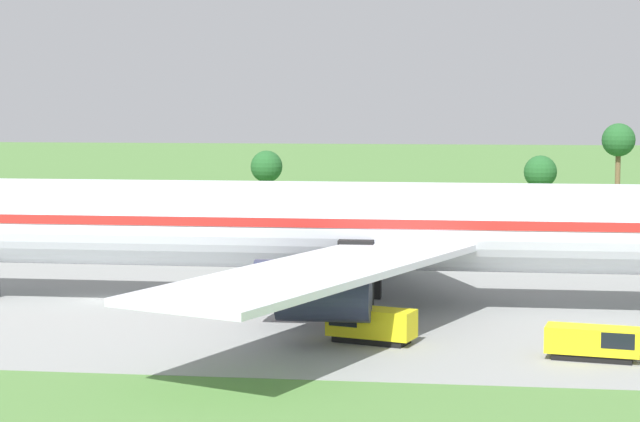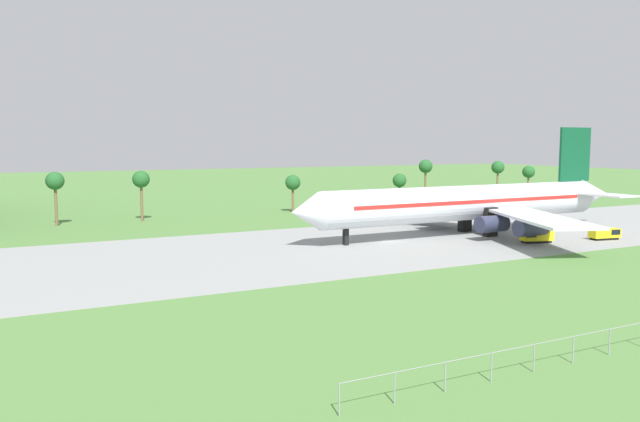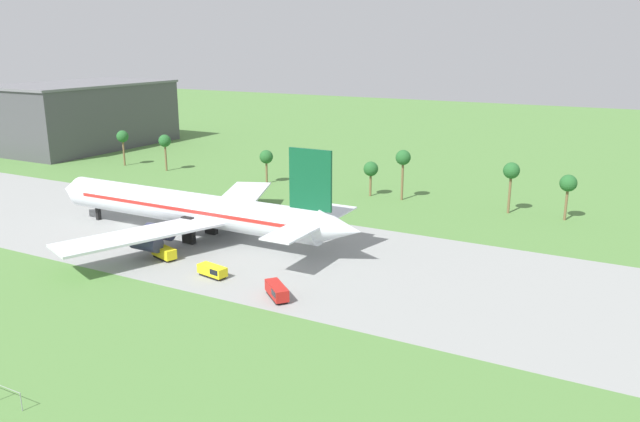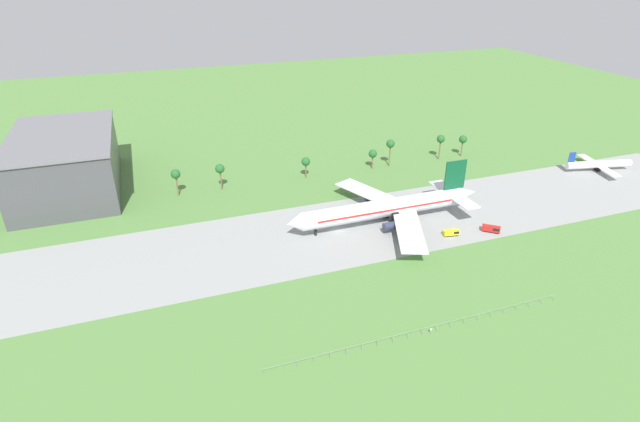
# 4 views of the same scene
# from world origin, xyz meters

# --- Properties ---
(ground_plane) EXTENTS (600.00, 600.00, 0.00)m
(ground_plane) POSITION_xyz_m (0.00, 0.00, 0.00)
(ground_plane) COLOR #517F3D
(taxiway_strip) EXTENTS (320.00, 44.00, 0.02)m
(taxiway_strip) POSITION_xyz_m (0.00, 0.00, 0.01)
(taxiway_strip) COLOR gray
(taxiway_strip) RESTS_ON ground_plane
(jet_airliner) EXTENTS (71.14, 59.19, 19.46)m
(jet_airliner) POSITION_xyz_m (18.00, 0.04, 5.72)
(jet_airliner) COLOR silver
(jet_airliner) RESTS_ON ground_plane
(fuel_truck) EXTENTS (5.51, 2.91, 1.88)m
(fuel_truck) POSITION_xyz_m (34.03, -15.25, 1.04)
(fuel_truck) COLOR black
(fuel_truck) RESTS_ON ground_plane
(catering_van) EXTENTS (5.63, 3.48, 2.11)m
(catering_van) POSITION_xyz_m (20.81, -12.21, 1.15)
(catering_van) COLOR black
(catering_van) RESTS_ON ground_plane
(palm_tree_row) EXTENTS (130.98, 3.60, 12.14)m
(palm_tree_row) POSITION_xyz_m (21.34, 46.99, 8.33)
(palm_tree_row) COLOR brown
(palm_tree_row) RESTS_ON ground_plane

